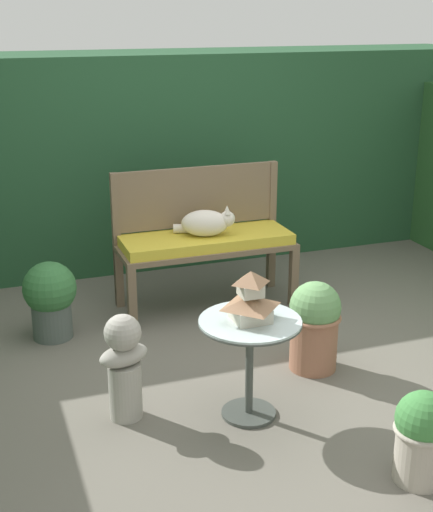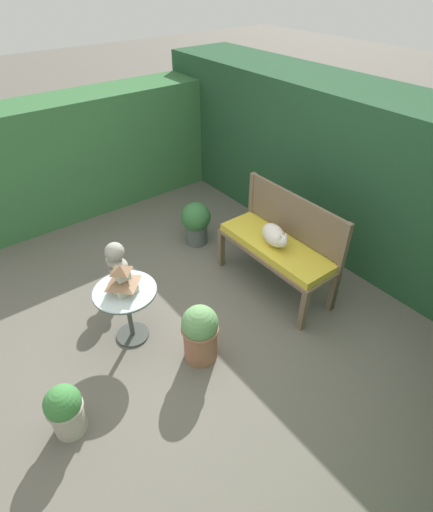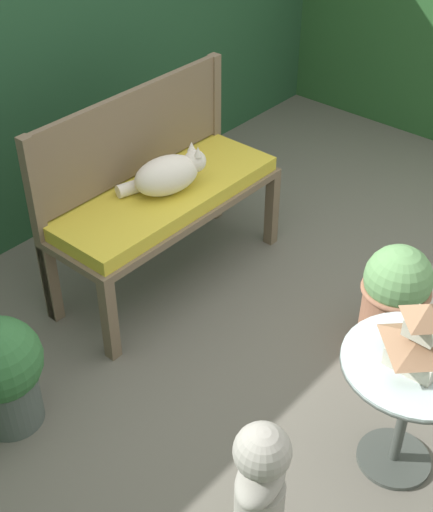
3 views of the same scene
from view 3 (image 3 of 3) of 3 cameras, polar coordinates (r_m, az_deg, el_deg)
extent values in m
plane|color=#666056|center=(3.50, 8.19, -8.92)|extent=(30.00, 30.00, 0.00)
cube|color=brown|center=(3.41, -8.56, -5.13)|extent=(0.06, 0.06, 0.46)
cube|color=brown|center=(4.15, 4.45, 3.73)|extent=(0.06, 0.06, 0.46)
cube|color=brown|center=(3.68, -13.08, -2.10)|extent=(0.06, 0.06, 0.46)
cube|color=brown|center=(4.37, -0.09, 5.77)|extent=(0.06, 0.06, 0.46)
cube|color=brown|center=(3.73, -3.95, 4.09)|extent=(1.33, 0.49, 0.04)
cube|color=gold|center=(3.69, -3.99, 4.85)|extent=(1.27, 0.45, 0.08)
cube|color=brown|center=(3.52, -13.86, 1.67)|extent=(0.06, 0.06, 1.04)
cube|color=brown|center=(4.24, -0.18, 9.22)|extent=(0.06, 0.06, 1.04)
cube|color=brown|center=(3.70, -6.73, 9.71)|extent=(1.27, 0.04, 0.46)
ellipsoid|color=silver|center=(3.60, -4.03, 6.45)|extent=(0.39, 0.29, 0.20)
sphere|color=silver|center=(3.65, -1.73, 7.60)|extent=(0.12, 0.12, 0.12)
cone|color=silver|center=(3.64, -2.01, 8.76)|extent=(0.04, 0.04, 0.05)
cone|color=silver|center=(3.59, -1.49, 8.36)|extent=(0.04, 0.04, 0.05)
cylinder|color=silver|center=(3.64, -6.55, 5.53)|extent=(0.20, 0.12, 0.07)
cylinder|color=#424742|center=(3.20, 13.97, -15.43)|extent=(0.31, 0.31, 0.02)
cylinder|color=#424742|center=(2.99, 14.75, -12.18)|extent=(0.04, 0.04, 0.57)
cylinder|color=silver|center=(2.79, 15.68, -8.21)|extent=(0.56, 0.56, 0.01)
torus|color=#424742|center=(2.79, 15.64, -8.39)|extent=(0.57, 0.57, 0.02)
cube|color=beige|center=(2.75, 15.83, -7.54)|extent=(0.19, 0.19, 0.08)
pyramid|color=#936B4C|center=(2.71, 16.08, -6.47)|extent=(0.26, 0.26, 0.06)
cube|color=beige|center=(2.66, 16.32, -5.42)|extent=(0.12, 0.12, 0.07)
pyramid|color=#936B4C|center=(2.62, 16.58, -4.28)|extent=(0.16, 0.16, 0.07)
ellipsoid|color=#A39E93|center=(2.61, 3.57, -17.17)|extent=(0.32, 0.24, 0.11)
sphere|color=#A39E93|center=(2.50, 3.69, -15.33)|extent=(0.20, 0.20, 0.20)
cylinder|color=#4C5651|center=(3.28, -16.32, -10.62)|extent=(0.27, 0.27, 0.30)
torus|color=#4C5651|center=(3.18, -16.75, -8.91)|extent=(0.31, 0.31, 0.03)
cylinder|color=#9E664C|center=(3.56, 13.77, -4.74)|extent=(0.30, 0.30, 0.37)
torus|color=#9E664C|center=(3.46, 14.18, -2.62)|extent=(0.33, 0.33, 0.03)
sphere|color=#66995B|center=(3.41, 14.35, -1.74)|extent=(0.32, 0.32, 0.32)
camera|label=1|loc=(2.66, 109.46, -22.41)|focal=50.00mm
camera|label=2|loc=(4.50, 53.82, 30.47)|focal=28.00mm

